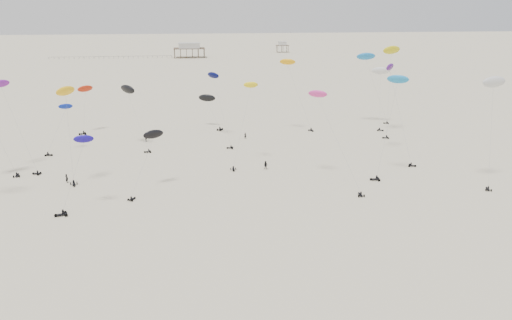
{
  "coord_description": "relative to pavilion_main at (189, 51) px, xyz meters",
  "views": [
    {
      "loc": [
        -11.86,
        1.27,
        34.25
      ],
      "look_at": [
        0.0,
        88.0,
        7.0
      ],
      "focal_mm": 35.0,
      "sensor_mm": 36.0,
      "label": 1
    }
  ],
  "objects": [
    {
      "name": "ground_plane",
      "position": [
        10.0,
        -150.0,
        -4.22
      ],
      "size": [
        900.0,
        900.0,
        0.0
      ],
      "primitive_type": "plane",
      "color": "beige"
    },
    {
      "name": "pavilion_main",
      "position": [
        0.0,
        0.0,
        0.0
      ],
      "size": [
        21.0,
        13.0,
        9.8
      ],
      "color": "brown",
      "rests_on": "ground"
    },
    {
      "name": "pavilion_small",
      "position": [
        70.0,
        30.0,
        -0.74
      ],
      "size": [
        9.0,
        7.0,
        8.0
      ],
      "color": "brown",
      "rests_on": "ground"
    },
    {
      "name": "pier_fence",
      "position": [
        -52.0,
        -0.0,
        -3.45
      ],
      "size": [
        80.2,
        0.2,
        1.5
      ],
      "color": "black",
      "rests_on": "ground"
    },
    {
      "name": "rig_0",
      "position": [
        26.92,
        -212.07,
        11.63
      ],
      "size": [
        9.98,
        5.75,
        20.42
      ],
      "rotation": [
        0.0,
        0.0,
        3.52
      ],
      "color": "black",
      "rests_on": "ground"
    },
    {
      "name": "rig_1",
      "position": [
        25.46,
        -254.56,
        8.64
      ],
      "size": [
        8.03,
        16.54,
        21.63
      ],
      "rotation": [
        0.0,
        0.0,
        6.31
      ],
      "color": "black",
      "rests_on": "ground"
    },
    {
      "name": "rig_2",
      "position": [
        -21.95,
        -264.44,
        2.44
      ],
      "size": [
        6.84,
        6.7,
        13.01
      ],
      "rotation": [
        0.0,
        0.0,
        1.88
      ],
      "color": "black",
      "rests_on": "ground"
    },
    {
      "name": "rig_3",
      "position": [
        10.04,
        -242.11,
        6.41
      ],
      "size": [
        7.07,
        9.11,
        18.61
      ],
      "rotation": [
        0.0,
        0.0,
        3.12
      ],
      "color": "black",
      "rests_on": "ground"
    },
    {
      "name": "rig_4",
      "position": [
        -25.13,
        -250.32,
        9.69
      ],
      "size": [
        4.05,
        5.27,
        19.66
      ],
      "rotation": [
        0.0,
        0.0,
        3.35
      ],
      "color": "black",
      "rests_on": "ground"
    },
    {
      "name": "rig_5",
      "position": [
        -9.57,
        -254.64,
        4.44
      ],
      "size": [
        7.13,
        10.66,
        12.71
      ],
      "rotation": [
        0.0,
        0.0,
        5.63
      ],
      "color": "black",
      "rests_on": "ground"
    },
    {
      "name": "rig_6",
      "position": [
        54.72,
        -207.12,
        9.62
      ],
      "size": [
        7.09,
        13.65,
        18.27
      ],
      "rotation": [
        0.0,
        0.0,
        4.04
      ],
      "color": "black",
      "rests_on": "ground"
    },
    {
      "name": "rig_7",
      "position": [
        45.92,
        -238.33,
        11.46
      ],
      "size": [
        3.85,
        17.06,
        23.66
      ],
      "rotation": [
        0.0,
        0.0,
        4.21
      ],
      "color": "black",
      "rests_on": "ground"
    },
    {
      "name": "rig_9",
      "position": [
        -39.37,
        -238.81,
        9.59
      ],
      "size": [
        9.87,
        9.47,
        19.97
      ],
      "rotation": [
        0.0,
        0.0,
        1.31
      ],
      "color": "black",
      "rests_on": "ground"
    },
    {
      "name": "rig_10",
      "position": [
        -16.35,
        -222.43,
        8.54
      ],
      "size": [
        8.22,
        12.12,
        16.59
      ],
      "rotation": [
        0.0,
        0.0,
        1.77
      ],
      "color": "black",
      "rests_on": "ground"
    },
    {
      "name": "rig_11",
      "position": [
        -32.89,
        -226.29,
        2.82
      ],
      "size": [
        6.61,
        7.28,
        11.99
      ],
      "rotation": [
        0.0,
        0.0,
        4.41
      ],
      "color": "black",
      "rests_on": "ground"
    },
    {
      "name": "rig_12",
      "position": [
        -30.46,
        -206.5,
        5.06
      ],
      "size": [
        4.79,
        7.57,
        13.19
      ],
      "rotation": [
        0.0,
        0.0,
        1.9
      ],
      "color": "black",
      "rests_on": "ground"
    },
    {
      "name": "rig_13",
      "position": [
        51.0,
        -205.37,
        14.16
      ],
      "size": [
        10.3,
        5.35,
        21.34
      ],
      "rotation": [
        0.0,
        0.0,
        1.5
      ],
      "color": "black",
      "rests_on": "ground"
    },
    {
      "name": "rig_15",
      "position": [
        57.02,
        -259.39,
        13.66
      ],
      "size": [
        5.98,
        8.85,
        21.24
      ],
      "rotation": [
        0.0,
        0.0,
        -0.22
      ],
      "color": "black",
      "rests_on": "ground"
    },
    {
      "name": "rig_16",
      "position": [
        4.18,
        -205.05,
        2.51
      ],
      "size": [
        7.29,
        9.54,
        10.41
      ],
      "rotation": [
        0.0,
        0.0,
        5.58
      ],
      "color": "black",
      "rests_on": "ground"
    },
    {
      "name": "rig_17",
      "position": [
        39.12,
        -253.33,
        10.45
      ],
      "size": [
        8.68,
        7.73,
        20.95
      ],
      "rotation": [
        0.0,
        0.0,
        1.45
      ],
      "color": "black",
      "rests_on": "ground"
    },
    {
      "name": "rig_18",
      "position": [
        5.49,
        -217.94,
        9.18
      ],
      "size": [
        6.0,
        17.04,
        20.91
      ],
      "rotation": [
        0.0,
        0.0,
        1.45
      ],
      "color": "black",
      "rests_on": "ground"
    },
    {
      "name": "rig_19",
      "position": [
        52.96,
        -217.93,
        16.27
      ],
      "size": [
        6.99,
        10.67,
        24.23
      ],
      "rotation": [
        0.0,
        0.0,
        1.54
      ],
      "color": "black",
      "rests_on": "ground"
    },
    {
      "name": "spectator_0",
      "position": [
        -26.83,
        -249.73,
        -4.22
      ],
      "size": [
        0.95,
        0.88,
        2.15
      ],
      "primitive_type": "imported",
      "rotation": [
        0.0,
        0.0,
        2.55
      ],
      "color": "black",
      "rests_on": "ground"
    },
    {
      "name": "spectator_1",
      "position": [
        14.22,
        -246.78,
        -4.22
      ],
      "size": [
        1.24,
        1.09,
        2.19
      ],
      "primitive_type": "imported",
      "rotation": [
        0.0,
        0.0,
        5.74
      ],
      "color": "black",
      "rests_on": "ground"
    },
    {
      "name": "spectator_2",
      "position": [
        -13.38,
        -219.52,
        -4.22
      ],
      "size": [
        1.19,
        0.69,
        1.95
      ],
      "primitive_type": "imported",
      "rotation": [
        0.0,
        0.0,
        6.22
      ],
      "color": "black",
      "rests_on": "ground"
    },
    {
      "name": "spectator_3",
      "position": [
        12.8,
        -220.22,
        -4.22
      ],
      "size": [
        0.73,
        0.52,
        1.95
      ],
      "primitive_type": "imported",
      "rotation": [
        0.0,
        0.0,
        3.19
      ],
      "color": "black",
      "rests_on": "ground"
    }
  ]
}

